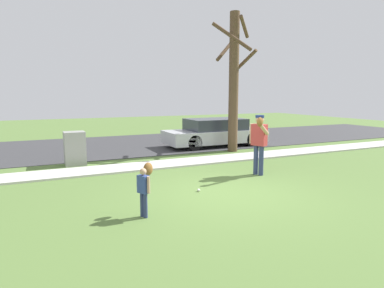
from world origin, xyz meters
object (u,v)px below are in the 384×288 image
at_px(baseball, 199,190).
at_px(person_adult, 259,138).
at_px(parked_sedan_silver, 215,133).
at_px(person_child, 145,183).
at_px(street_tree_near, 234,79).
at_px(utility_cabinet, 75,148).

bearing_deg(baseball, person_adult, 18.54).
distance_m(person_adult, parked_sedan_silver, 5.57).
relative_size(person_child, parked_sedan_silver, 0.22).
xyz_separation_m(person_child, parked_sedan_silver, (5.47, 7.11, -0.04)).
relative_size(baseball, parked_sedan_silver, 0.02).
distance_m(person_adult, street_tree_near, 4.52).
bearing_deg(person_child, baseball, 6.55).
bearing_deg(street_tree_near, baseball, -129.70).
relative_size(street_tree_near, parked_sedan_silver, 1.20).
height_order(baseball, utility_cabinet, utility_cabinet).
distance_m(person_adult, baseball, 2.65).
height_order(street_tree_near, parked_sedan_silver, street_tree_near).
bearing_deg(utility_cabinet, parked_sedan_silver, 14.53).
distance_m(baseball, parked_sedan_silver, 7.23).
xyz_separation_m(utility_cabinet, street_tree_near, (6.18, 0.11, 2.37)).
xyz_separation_m(person_adult, street_tree_near, (1.53, 3.84, 1.84)).
height_order(person_child, street_tree_near, street_tree_near).
height_order(utility_cabinet, parked_sedan_silver, parked_sedan_silver).
relative_size(utility_cabinet, street_tree_near, 0.20).
bearing_deg(person_child, parked_sedan_silver, 27.35).
distance_m(person_child, street_tree_near, 8.16).
relative_size(person_adult, utility_cabinet, 1.56).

